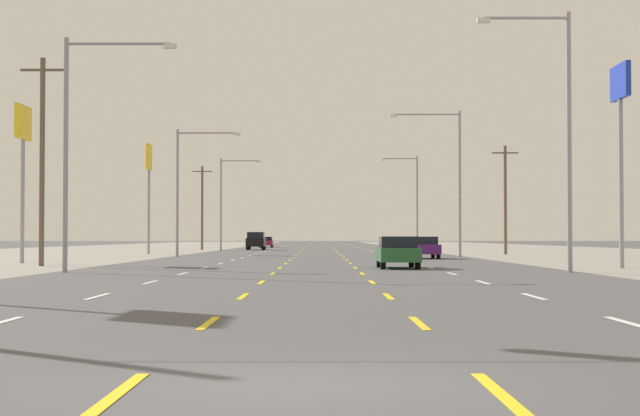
{
  "coord_description": "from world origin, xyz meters",
  "views": [
    {
      "loc": [
        0.1,
        -9.76,
        1.44
      ],
      "look_at": [
        -0.08,
        62.48,
        3.52
      ],
      "focal_mm": 56.56,
      "sensor_mm": 36.0,
      "label": 1
    }
  ],
  "objects_px": {
    "streetlight_left_row_2": "(228,197)",
    "streetlight_right_row_2": "(416,196)",
    "pole_sign_right_row_1": "(623,110)",
    "sedan_inner_right_nearest": "(400,252)",
    "sedan_far_left_far": "(269,242)",
    "streetlight_right_row_1": "(455,171)",
    "sedan_far_right_near": "(426,247)",
    "sedan_far_right_mid": "(394,244)",
    "pole_sign_left_row_1": "(26,140)",
    "streetlight_left_row_0": "(81,135)",
    "pole_sign_left_row_2": "(151,172)",
    "streetlight_left_row_1": "(187,182)",
    "suv_far_left_midfar": "(259,241)",
    "streetlight_right_row_0": "(563,123)"
  },
  "relations": [
    {
      "from": "streetlight_left_row_1",
      "to": "sedan_far_right_mid",
      "type": "bearing_deg",
      "value": 58.41
    },
    {
      "from": "sedan_far_right_mid",
      "to": "streetlight_left_row_2",
      "type": "relative_size",
      "value": 0.47
    },
    {
      "from": "sedan_inner_right_nearest",
      "to": "streetlight_left_row_1",
      "type": "bearing_deg",
      "value": 117.16
    },
    {
      "from": "sedan_far_right_mid",
      "to": "streetlight_left_row_0",
      "type": "relative_size",
      "value": 0.47
    },
    {
      "from": "streetlight_right_row_0",
      "to": "streetlight_left_row_1",
      "type": "relative_size",
      "value": 1.15
    },
    {
      "from": "pole_sign_right_row_1",
      "to": "streetlight_right_row_1",
      "type": "distance_m",
      "value": 26.35
    },
    {
      "from": "sedan_far_right_mid",
      "to": "pole_sign_left_row_1",
      "type": "bearing_deg",
      "value": -117.72
    },
    {
      "from": "sedan_far_right_near",
      "to": "streetlight_right_row_2",
      "type": "bearing_deg",
      "value": 85.72
    },
    {
      "from": "sedan_far_right_mid",
      "to": "streetlight_right_row_0",
      "type": "distance_m",
      "value": 59.33
    },
    {
      "from": "sedan_far_right_near",
      "to": "pole_sign_left_row_1",
      "type": "height_order",
      "value": "pole_sign_left_row_1"
    },
    {
      "from": "sedan_far_left_far",
      "to": "streetlight_left_row_0",
      "type": "bearing_deg",
      "value": -91.46
    },
    {
      "from": "pole_sign_right_row_1",
      "to": "streetlight_right_row_2",
      "type": "relative_size",
      "value": 0.96
    },
    {
      "from": "streetlight_left_row_0",
      "to": "streetlight_right_row_0",
      "type": "relative_size",
      "value": 0.9
    },
    {
      "from": "pole_sign_left_row_2",
      "to": "pole_sign_right_row_1",
      "type": "relative_size",
      "value": 0.99
    },
    {
      "from": "streetlight_left_row_0",
      "to": "streetlight_right_row_0",
      "type": "bearing_deg",
      "value": 0.0
    },
    {
      "from": "streetlight_left_row_1",
      "to": "sedan_inner_right_nearest",
      "type": "bearing_deg",
      "value": -62.84
    },
    {
      "from": "pole_sign_left_row_1",
      "to": "pole_sign_right_row_1",
      "type": "bearing_deg",
      "value": -16.31
    },
    {
      "from": "streetlight_left_row_2",
      "to": "streetlight_right_row_2",
      "type": "height_order",
      "value": "streetlight_right_row_2"
    },
    {
      "from": "pole_sign_right_row_1",
      "to": "sedan_inner_right_nearest",
      "type": "bearing_deg",
      "value": 179.83
    },
    {
      "from": "sedan_far_left_far",
      "to": "streetlight_left_row_2",
      "type": "bearing_deg",
      "value": -94.36
    },
    {
      "from": "suv_far_left_midfar",
      "to": "streetlight_left_row_1",
      "type": "height_order",
      "value": "streetlight_left_row_1"
    },
    {
      "from": "pole_sign_left_row_2",
      "to": "streetlight_left_row_1",
      "type": "bearing_deg",
      "value": -69.63
    },
    {
      "from": "sedan_far_right_near",
      "to": "streetlight_right_row_1",
      "type": "bearing_deg",
      "value": 64.04
    },
    {
      "from": "sedan_far_right_near",
      "to": "streetlight_right_row_1",
      "type": "xyz_separation_m",
      "value": [
        2.6,
        5.33,
        5.4
      ]
    },
    {
      "from": "streetlight_right_row_1",
      "to": "pole_sign_right_row_1",
      "type": "bearing_deg",
      "value": -80.49
    },
    {
      "from": "sedan_far_left_far",
      "to": "streetlight_right_row_2",
      "type": "bearing_deg",
      "value": -62.58
    },
    {
      "from": "suv_far_left_midfar",
      "to": "pole_sign_left_row_2",
      "type": "distance_m",
      "value": 28.55
    },
    {
      "from": "suv_far_left_midfar",
      "to": "sedan_far_right_mid",
      "type": "bearing_deg",
      "value": -41.29
    },
    {
      "from": "sedan_inner_right_nearest",
      "to": "streetlight_right_row_0",
      "type": "xyz_separation_m",
      "value": [
        6.14,
        -5.81,
        5.26
      ]
    },
    {
      "from": "sedan_far_left_far",
      "to": "pole_sign_left_row_1",
      "type": "xyz_separation_m",
      "value": [
        -8.99,
        -81.64,
        5.98
      ]
    },
    {
      "from": "sedan_far_left_far",
      "to": "streetlight_left_row_1",
      "type": "relative_size",
      "value": 0.49
    },
    {
      "from": "sedan_far_left_far",
      "to": "streetlight_left_row_0",
      "type": "distance_m",
      "value": 96.39
    },
    {
      "from": "streetlight_left_row_0",
      "to": "streetlight_right_row_2",
      "type": "xyz_separation_m",
      "value": [
        19.44,
        63.48,
        0.07
      ]
    },
    {
      "from": "sedan_far_right_near",
      "to": "sedan_far_left_far",
      "type": "height_order",
      "value": "same"
    },
    {
      "from": "streetlight_left_row_2",
      "to": "streetlight_left_row_1",
      "type": "bearing_deg",
      "value": -89.87
    },
    {
      "from": "pole_sign_left_row_2",
      "to": "streetlight_right_row_0",
      "type": "height_order",
      "value": "streetlight_right_row_0"
    },
    {
      "from": "pole_sign_left_row_2",
      "to": "streetlight_left_row_1",
      "type": "height_order",
      "value": "pole_sign_left_row_2"
    },
    {
      "from": "sedan_far_right_near",
      "to": "streetlight_left_row_2",
      "type": "height_order",
      "value": "streetlight_left_row_2"
    },
    {
      "from": "sedan_inner_right_nearest",
      "to": "suv_far_left_midfar",
      "type": "xyz_separation_m",
      "value": [
        -10.69,
        65.66,
        0.27
      ]
    },
    {
      "from": "streetlight_right_row_0",
      "to": "streetlight_left_row_1",
      "type": "xyz_separation_m",
      "value": [
        -19.44,
        31.74,
        -0.61
      ]
    },
    {
      "from": "suv_far_left_midfar",
      "to": "streetlight_left_row_0",
      "type": "distance_m",
      "value": 71.66
    },
    {
      "from": "pole_sign_left_row_1",
      "to": "streetlight_right_row_1",
      "type": "height_order",
      "value": "streetlight_right_row_1"
    },
    {
      "from": "streetlight_left_row_1",
      "to": "pole_sign_left_row_2",
      "type": "bearing_deg",
      "value": 110.37
    },
    {
      "from": "pole_sign_left_row_1",
      "to": "pole_sign_right_row_1",
      "type": "height_order",
      "value": "pole_sign_right_row_1"
    },
    {
      "from": "pole_sign_left_row_2",
      "to": "streetlight_right_row_2",
      "type": "distance_m",
      "value": 30.74
    },
    {
      "from": "pole_sign_left_row_1",
      "to": "streetlight_left_row_2",
      "type": "height_order",
      "value": "streetlight_left_row_2"
    },
    {
      "from": "sedan_far_right_near",
      "to": "sedan_far_right_mid",
      "type": "height_order",
      "value": "same"
    },
    {
      "from": "pole_sign_right_row_1",
      "to": "sedan_far_right_near",
      "type": "bearing_deg",
      "value": 108.61
    },
    {
      "from": "sedan_inner_right_nearest",
      "to": "streetlight_left_row_2",
      "type": "distance_m",
      "value": 59.4
    },
    {
      "from": "sedan_inner_right_nearest",
      "to": "sedan_far_right_mid",
      "type": "bearing_deg",
      "value": 86.26
    }
  ]
}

